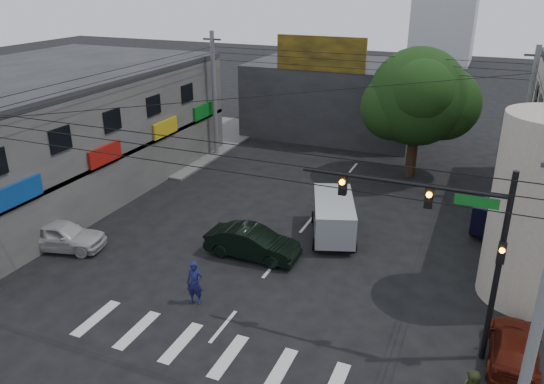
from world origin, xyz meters
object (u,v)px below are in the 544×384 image
Objects in this scene: utility_pole_far_right at (525,124)px; traffic_officer at (195,283)px; utility_pole_near_right at (541,309)px; dark_sedan at (252,243)px; street_tree at (418,97)px; traffic_gantry at (450,230)px; maroon_sedan at (514,348)px; utility_pole_far_left at (214,95)px; white_compact at (61,235)px; silver_minivan at (333,218)px; navy_van at (502,214)px.

traffic_officer is at bearing -124.45° from utility_pole_far_right.
utility_pole_near_right reaches higher than traffic_officer.
utility_pole_far_right is at bearing 43.39° from traffic_officer.
utility_pole_far_right reaches higher than dark_sedan.
street_tree reaches higher than traffic_gantry.
maroon_sedan is at bearing -69.97° from street_tree.
maroon_sedan is (21.00, -16.83, -3.99)m from utility_pole_far_left.
street_tree is 0.95× the size of utility_pole_far_left.
traffic_gantry reaches higher than white_compact.
street_tree is 0.95× the size of utility_pole_far_right.
silver_minivan reaches higher than maroon_sedan.
traffic_gantry is 0.78× the size of utility_pole_far_left.
dark_sedan is at bearing 70.73° from traffic_officer.
utility_pole_far_left is 16.77m from dark_sedan.
traffic_officer is (-11.72, -12.44, 0.03)m from navy_van.
utility_pole_far_left reaches higher than navy_van.
maroon_sedan is (21.00, -0.41, -0.14)m from white_compact.
dark_sedan is (-11.77, 7.04, -3.84)m from utility_pole_near_right.
white_compact is (-14.50, -17.42, -4.72)m from street_tree.
maroon_sedan is at bearing 3.79° from traffic_gantry.
maroon_sedan is at bearing -148.18° from silver_minivan.
traffic_gantry is 1.45× the size of navy_van.
utility_pole_near_right is at bearing -23.72° from traffic_officer.
traffic_gantry is 1.40× the size of silver_minivan.
traffic_officer is (-9.66, -0.97, -3.87)m from traffic_gantry.
silver_minivan is (12.21, 6.67, 0.27)m from white_compact.
maroon_sedan is 11.30m from silver_minivan.
dark_sedan is (-11.77, -13.46, -3.84)m from utility_pole_far_right.
utility_pole_near_right is 20.50m from utility_pole_far_right.
navy_van is (11.15, 7.93, 0.17)m from dark_sedan.
dark_sedan is at bearing 121.95° from silver_minivan.
silver_minivan is at bearing -38.60° from utility_pole_far_left.
traffic_gantry reaches higher than traffic_officer.
navy_van reaches higher than white_compact.
utility_pole_far_right is at bearing 81.06° from traffic_gantry.
navy_van is at bearing -75.70° from white_compact.
dark_sedan is (-5.27, -14.46, -4.71)m from street_tree.
utility_pole_far_left is at bearing 135.69° from utility_pole_near_right.
dark_sedan is 0.98× the size of white_compact.
maroon_sedan is at bearing -104.91° from white_compact.
utility_pole_far_left is 2.16× the size of maroon_sedan.
navy_van reaches higher than dark_sedan.
navy_van is (-0.62, -5.53, -3.67)m from utility_pole_far_right.
utility_pole_near_right reaches higher than dark_sedan.
white_compact is at bearing -0.11° from maroon_sedan.
white_compact is (0.00, -16.42, -3.85)m from utility_pole_far_left.
utility_pole_near_right and utility_pole_far_right have the same top height.
utility_pole_far_left is (-14.50, -1.00, -0.87)m from street_tree.
maroon_sedan is at bearing -38.70° from utility_pole_far_left.
silver_minivan is at bearing -37.85° from maroon_sedan.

